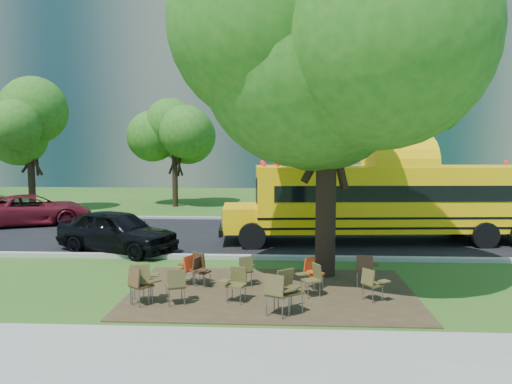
# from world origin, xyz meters

# --- Properties ---
(ground) EXTENTS (160.00, 160.00, 0.00)m
(ground) POSITION_xyz_m (0.00, 0.00, 0.00)
(ground) COLOR #27551A
(ground) RESTS_ON ground
(sidewalk) EXTENTS (60.00, 4.00, 0.04)m
(sidewalk) POSITION_xyz_m (0.00, -5.00, 0.02)
(sidewalk) COLOR gray
(sidewalk) RESTS_ON ground
(dirt_patch) EXTENTS (7.00, 4.50, 0.03)m
(dirt_patch) POSITION_xyz_m (1.00, -0.50, 0.01)
(dirt_patch) COLOR #382819
(dirt_patch) RESTS_ON ground
(asphalt_road) EXTENTS (80.00, 8.00, 0.04)m
(asphalt_road) POSITION_xyz_m (0.00, 7.00, 0.02)
(asphalt_road) COLOR black
(asphalt_road) RESTS_ON ground
(kerb_near) EXTENTS (80.00, 0.25, 0.14)m
(kerb_near) POSITION_xyz_m (0.00, 3.00, 0.07)
(kerb_near) COLOR gray
(kerb_near) RESTS_ON ground
(kerb_far) EXTENTS (80.00, 0.25, 0.14)m
(kerb_far) POSITION_xyz_m (0.00, 11.10, 0.07)
(kerb_far) COLOR gray
(kerb_far) RESTS_ON ground
(building_main) EXTENTS (38.00, 16.00, 22.00)m
(building_main) POSITION_xyz_m (-8.00, 36.00, 11.00)
(building_main) COLOR #61615C
(building_main) RESTS_ON ground
(bg_tree_0) EXTENTS (5.20, 5.20, 7.18)m
(bg_tree_0) POSITION_xyz_m (-12.00, 13.00, 4.57)
(bg_tree_0) COLOR black
(bg_tree_0) RESTS_ON ground
(bg_tree_2) EXTENTS (4.80, 4.80, 6.62)m
(bg_tree_2) POSITION_xyz_m (-5.00, 16.00, 4.21)
(bg_tree_2) COLOR black
(bg_tree_2) RESTS_ON ground
(bg_tree_3) EXTENTS (5.60, 5.60, 7.84)m
(bg_tree_3) POSITION_xyz_m (8.00, 14.00, 5.03)
(bg_tree_3) COLOR black
(bg_tree_3) RESTS_ON ground
(main_tree) EXTENTS (7.20, 7.20, 9.41)m
(main_tree) POSITION_xyz_m (2.45, 1.14, 5.80)
(main_tree) COLOR black
(main_tree) RESTS_ON ground
(school_bus) EXTENTS (11.81, 3.47, 2.85)m
(school_bus) POSITION_xyz_m (5.40, 5.99, 1.65)
(school_bus) COLOR #FFBE08
(school_bus) RESTS_ON ground
(chair_0) EXTENTS (0.64, 0.64, 0.96)m
(chair_0) POSITION_xyz_m (-1.95, -1.54, 0.59)
(chair_0) COLOR #49451F
(chair_0) RESTS_ON ground
(chair_1) EXTENTS (0.78, 0.61, 0.90)m
(chair_1) POSITION_xyz_m (-1.96, -1.70, 0.56)
(chair_1) COLOR #4F341C
(chair_1) RESTS_ON ground
(chair_2) EXTENTS (0.60, 0.68, 0.88)m
(chair_2) POSITION_xyz_m (-1.13, -1.62, 0.54)
(chair_2) COLOR #473F1E
(chair_2) RESTS_ON ground
(chair_3) EXTENTS (0.64, 0.50, 0.83)m
(chair_3) POSITION_xyz_m (0.19, -1.31, 0.51)
(chair_3) COLOR #4C4720
(chair_3) RESTS_ON ground
(chair_4) EXTENTS (0.79, 0.62, 0.96)m
(chair_4) POSITION_xyz_m (1.19, -2.25, 0.59)
(chair_4) COLOR #4A3E20
(chair_4) RESTS_ON ground
(chair_5) EXTENTS (0.64, 0.81, 0.96)m
(chair_5) POSITION_xyz_m (1.39, -1.99, 0.59)
(chair_5) COLOR #493E1F
(chair_5) RESTS_ON ground
(chair_6) EXTENTS (0.65, 0.55, 0.82)m
(chair_6) POSITION_xyz_m (1.98, -0.78, 0.50)
(chair_6) COLOR brown
(chair_6) RESTS_ON ground
(chair_7) EXTENTS (0.67, 0.54, 0.80)m
(chair_7) POSITION_xyz_m (3.36, -1.13, 0.49)
(chair_7) COLOR brown
(chair_7) RESTS_ON ground
(chair_8) EXTENTS (0.53, 0.68, 0.81)m
(chair_8) POSITION_xyz_m (-1.23, -0.00, 0.50)
(chair_8) COLOR red
(chair_8) RESTS_ON ground
(chair_9) EXTENTS (0.72, 0.56, 0.85)m
(chair_9) POSITION_xyz_m (-1.02, 0.08, 0.52)
(chair_9) COLOR #442C18
(chair_9) RESTS_ON ground
(chair_10) EXTENTS (0.48, 0.61, 0.77)m
(chair_10) POSITION_xyz_m (-0.85, -0.10, 0.48)
(chair_10) COLOR #3F2416
(chair_10) RESTS_ON ground
(chair_11) EXTENTS (0.56, 0.68, 0.83)m
(chair_11) POSITION_xyz_m (0.30, -0.08, 0.51)
(chair_11) COLOR #4A4720
(chair_11) RESTS_ON ground
(chair_12) EXTENTS (0.54, 0.69, 0.80)m
(chair_12) POSITION_xyz_m (2.02, -0.16, 0.49)
(chair_12) COLOR #C04114
(chair_12) RESTS_ON ground
(chair_13) EXTENTS (0.62, 0.52, 0.88)m
(chair_13) POSITION_xyz_m (3.38, 0.03, 0.54)
(chair_13) COLOR #452A18
(chair_13) RESTS_ON ground
(black_car) EXTENTS (4.61, 3.21, 1.46)m
(black_car) POSITION_xyz_m (-4.33, 3.80, 0.73)
(black_car) COLOR black
(black_car) RESTS_ON ground
(bg_car_red) EXTENTS (5.52, 4.10, 1.39)m
(bg_car_red) POSITION_xyz_m (-9.97, 9.04, 0.70)
(bg_car_red) COLOR #560E19
(bg_car_red) RESTS_ON ground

